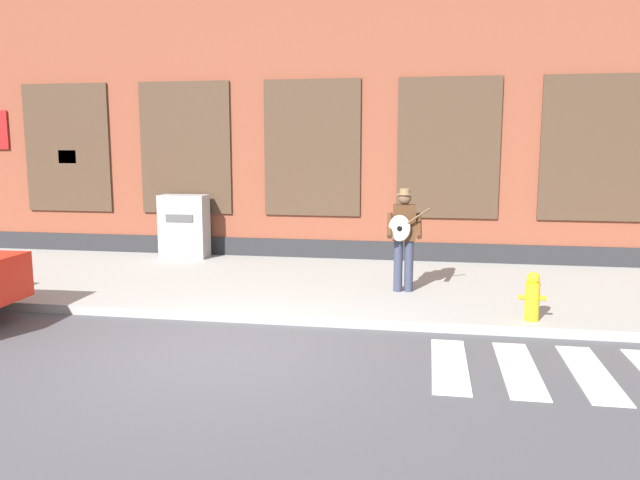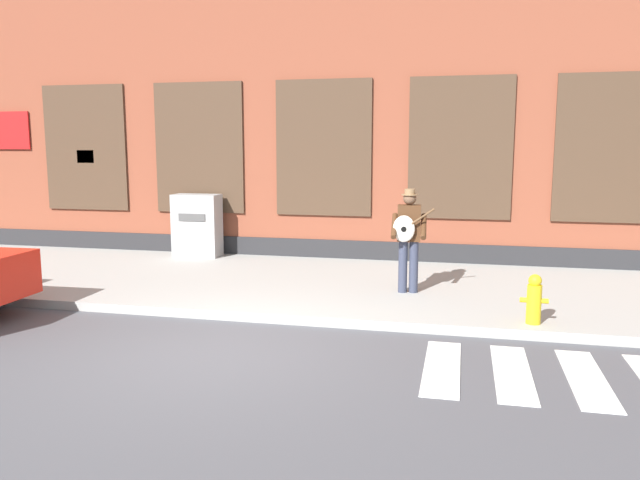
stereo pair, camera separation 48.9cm
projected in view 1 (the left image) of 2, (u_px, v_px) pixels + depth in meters
ground_plane at (221, 356)px, 7.77m from camera, size 160.00×160.00×0.00m
sidewalk at (289, 284)px, 11.50m from camera, size 28.00×4.77×0.15m
building_backdrop at (327, 60)px, 15.08m from camera, size 28.00×4.06×9.31m
busker at (404, 234)px, 10.44m from camera, size 0.72×0.54×1.75m
utility_box at (184, 226)px, 13.75m from camera, size 1.03×0.53×1.39m
fire_hydrant at (532, 297)px, 8.79m from camera, size 0.38×0.20×0.70m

